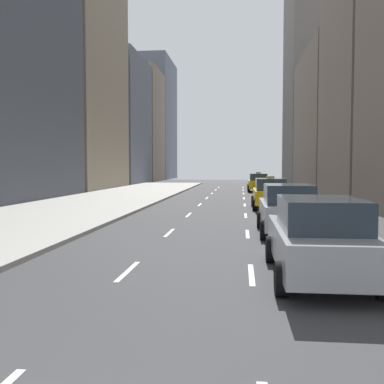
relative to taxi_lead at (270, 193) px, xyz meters
name	(u,v)px	position (x,y,z in m)	size (l,w,h in m)	color
sidewalk_left	(99,201)	(-11.00, 3.25, -0.81)	(8.00, 66.00, 0.15)	#ADAAA3
lane_markings	(245,210)	(-1.40, -0.75, -0.87)	(5.72, 56.00, 0.01)	white
building_row_left	(85,80)	(-18.00, 20.68, 10.67)	(6.00, 90.05, 29.42)	#4C515B
building_row_right	(352,30)	(8.00, 15.75, 13.48)	(6.00, 72.77, 37.94)	gray
taxi_lead	(270,193)	(0.00, 0.00, 0.00)	(2.02, 4.40, 1.87)	yellow
taxi_second	(258,182)	(0.00, 17.39, 0.00)	(2.02, 4.40, 1.87)	yellow
sedan_black_near	(288,209)	(0.00, -9.65, 0.02)	(2.02, 4.53, 1.77)	#9EA0A5
sedan_silver_behind	(318,238)	(0.00, -15.96, 0.01)	(2.02, 4.77, 1.74)	#9EA0A5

